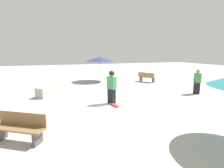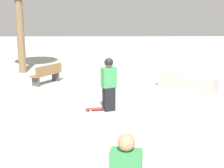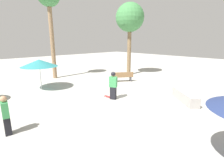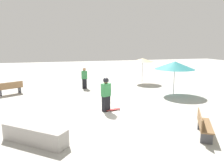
# 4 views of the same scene
# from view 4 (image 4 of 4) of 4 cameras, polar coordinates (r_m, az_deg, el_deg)

# --- Properties ---
(ground_plane) EXTENTS (60.00, 60.00, 0.00)m
(ground_plane) POSITION_cam_4_polar(r_m,az_deg,el_deg) (11.17, -1.15, -6.95)
(ground_plane) COLOR #B2AFA8
(skater_main) EXTENTS (0.43, 0.52, 1.72)m
(skater_main) POSITION_cam_4_polar(r_m,az_deg,el_deg) (10.84, -1.59, -2.42)
(skater_main) COLOR black
(skater_main) RESTS_ON ground_plane
(skateboard) EXTENTS (0.34, 0.82, 0.07)m
(skateboard) POSITION_cam_4_polar(r_m,az_deg,el_deg) (11.15, 0.21, -6.67)
(skateboard) COLOR red
(skateboard) RESTS_ON ground_plane
(concrete_ledge) EXTENTS (2.01, 2.24, 0.59)m
(concrete_ledge) POSITION_cam_4_polar(r_m,az_deg,el_deg) (8.10, -19.55, -12.41)
(concrete_ledge) COLOR #A8A39E
(concrete_ledge) RESTS_ON ground_plane
(bench_near) EXTENTS (1.16, 1.61, 0.85)m
(bench_near) POSITION_cam_4_polar(r_m,az_deg,el_deg) (15.96, -25.07, -1.00)
(bench_near) COLOR #47474C
(bench_near) RESTS_ON ground_plane
(bench_far) EXTENTS (1.59, 1.23, 0.85)m
(bench_far) POSITION_cam_4_polar(r_m,az_deg,el_deg) (8.80, 22.77, -9.86)
(bench_far) COLOR #47474C
(bench_far) RESTS_ON ground_plane
(shade_umbrella_tan) EXTENTS (1.98, 1.98, 2.11)m
(shade_umbrella_tan) POSITION_cam_4_polar(r_m,az_deg,el_deg) (18.68, 7.98, 6.22)
(shade_umbrella_tan) COLOR #B7B7BC
(shade_umbrella_tan) RESTS_ON ground_plane
(shade_umbrella_teal) EXTENTS (2.58, 2.58, 2.20)m
(shade_umbrella_teal) POSITION_cam_4_polar(r_m,az_deg,el_deg) (14.87, 16.09, 4.72)
(shade_umbrella_teal) COLOR #B7B7BC
(shade_umbrella_teal) RESTS_ON ground_plane
(bystander_watching) EXTENTS (0.30, 0.46, 1.57)m
(bystander_watching) POSITION_cam_4_polar(r_m,az_deg,el_deg) (16.43, -7.21, 1.52)
(bystander_watching) COLOR black
(bystander_watching) RESTS_ON ground_plane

